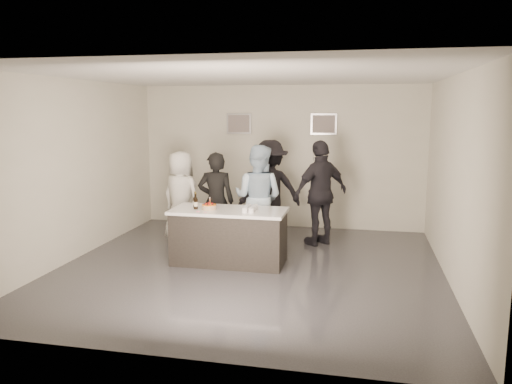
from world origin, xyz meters
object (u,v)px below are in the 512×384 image
at_px(person_main_blue, 258,198).
at_px(person_guest_right, 321,193).
at_px(person_guest_back, 270,190).
at_px(beer_bottle_a, 195,200).
at_px(bar_counter, 229,236).
at_px(beer_bottle_b, 196,201).
at_px(person_guest_left, 181,196).
at_px(cake, 209,207).
at_px(person_main_black, 216,202).

bearing_deg(person_main_blue, person_guest_right, -141.34).
bearing_deg(person_guest_right, person_guest_back, -56.81).
relative_size(beer_bottle_a, person_main_blue, 0.14).
height_order(person_guest_right, person_guest_back, person_guest_right).
xyz_separation_m(bar_counter, beer_bottle_a, (-0.58, 0.02, 0.58)).
relative_size(beer_bottle_b, person_guest_left, 0.15).
bearing_deg(bar_counter, person_guest_back, 78.67).
bearing_deg(beer_bottle_b, cake, 7.97).
height_order(beer_bottle_a, person_main_blue, person_main_blue).
relative_size(beer_bottle_b, person_main_blue, 0.14).
height_order(cake, beer_bottle_a, beer_bottle_a).
distance_m(person_guest_left, person_guest_back, 1.71).
bearing_deg(person_main_black, beer_bottle_b, 70.27).
distance_m(person_main_black, person_guest_left, 0.97).
bearing_deg(person_guest_right, person_main_blue, -14.60).
distance_m(beer_bottle_a, person_guest_back, 1.96).
distance_m(bar_counter, beer_bottle_a, 0.82).
height_order(cake, beer_bottle_b, beer_bottle_b).
bearing_deg(person_main_black, person_guest_left, -42.59).
height_order(bar_counter, person_guest_right, person_guest_right).
xyz_separation_m(beer_bottle_a, person_guest_back, (0.93, 1.73, -0.07)).
height_order(person_guest_left, person_guest_right, person_guest_right).
bearing_deg(person_guest_right, bar_counter, 5.39).
height_order(person_main_black, person_main_blue, person_main_blue).
relative_size(beer_bottle_a, beer_bottle_b, 1.00).
bearing_deg(beer_bottle_a, person_guest_left, 120.35).
distance_m(cake, person_main_black, 0.79).
height_order(bar_counter, person_guest_back, person_guest_back).
relative_size(person_guest_left, person_guest_right, 0.89).
distance_m(person_main_blue, person_guest_back, 0.82).
xyz_separation_m(beer_bottle_a, beer_bottle_b, (0.05, -0.11, 0.00)).
bearing_deg(person_guest_left, beer_bottle_a, 140.03).
relative_size(person_guest_left, person_guest_back, 0.90).
distance_m(cake, person_main_blue, 1.16).
height_order(beer_bottle_a, beer_bottle_b, same).
bearing_deg(person_guest_left, person_main_black, 169.80).
distance_m(bar_counter, person_guest_back, 1.86).
bearing_deg(person_guest_back, beer_bottle_b, 40.40).
xyz_separation_m(bar_counter, person_guest_back, (0.35, 1.75, 0.51)).
relative_size(person_main_blue, person_guest_back, 0.98).
height_order(beer_bottle_a, person_guest_back, person_guest_back).
distance_m(person_main_blue, person_guest_right, 1.21).
bearing_deg(person_guest_right, beer_bottle_b, -2.20).
height_order(cake, person_guest_right, person_guest_right).
bearing_deg(person_guest_back, bar_counter, 54.55).
relative_size(person_main_blue, person_guest_right, 0.97).
xyz_separation_m(beer_bottle_b, person_guest_left, (-0.74, 1.29, -0.17)).
height_order(cake, person_guest_left, person_guest_left).
bearing_deg(person_guest_back, person_guest_left, -5.24).
height_order(beer_bottle_a, person_main_black, person_main_black).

